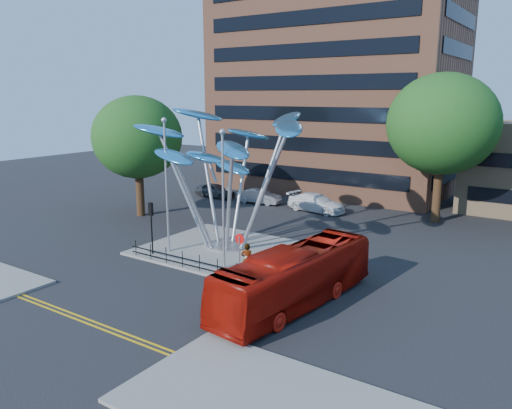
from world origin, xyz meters
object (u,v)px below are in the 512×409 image
Objects in this scene: traffic_light_island at (151,217)px; pedestrian at (247,260)px; red_bus at (295,277)px; parked_car_mid at (259,196)px; street_lamp_left at (166,174)px; leaf_sculpture at (226,148)px; no_entry_sign_island at (240,247)px; parked_car_left at (215,190)px; street_lamp_right at (223,187)px; parked_car_right at (316,203)px; tree_right at (443,124)px; tree_left at (137,137)px.

pedestrian is at bearing 0.71° from traffic_light_island.
red_bus is (11.60, -1.65, -1.13)m from traffic_light_island.
traffic_light_island is at bearing -176.20° from parked_car_mid.
street_lamp_left is at bearing 63.43° from traffic_light_island.
no_entry_sign_island is at bearing -45.67° from leaf_sculpture.
red_bus is 2.48× the size of parked_car_left.
street_lamp_right is 2.42× the size of traffic_light_island.
traffic_light_island reaches higher than parked_car_left.
parked_car_right is at bearing 89.57° from leaf_sculpture.
street_lamp_right reaches higher than parked_car_mid.
traffic_light_island is at bearing -154.41° from parked_car_left.
pedestrian is (4.53, -4.09, -5.75)m from leaf_sculpture.
tree_right is 1.17× the size of tree_left.
parked_car_right is (-3.97, 17.43, -1.02)m from no_entry_sign_island.
tree_right is at bearing 55.95° from street_lamp_left.
traffic_light_island is (-13.00, -19.50, -5.42)m from tree_right.
no_entry_sign_island is at bearing -160.51° from parked_car_right.
no_entry_sign_island reaches higher than parked_car_mid.
tree_right is 24.06m from traffic_light_island.
tree_right is at bearing -71.69° from parked_car_right.
street_lamp_left reaches higher than traffic_light_island.
street_lamp_left is at bearing -173.91° from parked_car_mid.
leaf_sculpture is 5.19× the size of no_entry_sign_island.
pedestrian is 20.25m from parked_car_mid.
parked_car_mid is at bearing -85.86° from pedestrian.
tree_left is 3.01× the size of traffic_light_island.
tree_left is (-22.00, -12.00, -1.24)m from tree_right.
street_lamp_left reaches higher than parked_car_mid.
parked_car_mid is (-16.10, -2.13, -7.33)m from tree_right.
pedestrian is 17.91m from parked_car_right.
traffic_light_island is at bearing 176.81° from parked_car_right.
street_lamp_right reaches higher than red_bus.
parked_car_left is 5.40m from parked_car_mid.
parked_car_left is at bearing -174.14° from tree_right.
tree_left reaches higher than parked_car_left.
pedestrian is 0.45× the size of parked_car_mid.
red_bus is (-1.40, -21.15, -6.55)m from tree_right.
leaf_sculpture is 1.45× the size of street_lamp_left.
leaf_sculpture is 6.56× the size of pedestrian.
street_lamp_left is 17.25m from parked_car_right.
red_bus is 5.49× the size of pedestrian.
traffic_light_island is 0.80× the size of parked_car_mid.
parked_car_left is 1.00× the size of parked_car_mid.
street_lamp_left is 17.39m from parked_car_mid.
traffic_light_island is at bearing -116.57° from street_lamp_left.
tree_left reaches higher than street_lamp_right.
street_lamp_left is at bearing -151.67° from parked_car_left.
street_lamp_right is at bearing -165.05° from parked_car_right.
parked_car_left is at bearing 87.08° from tree_left.
tree_right is 22.49m from street_lamp_left.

